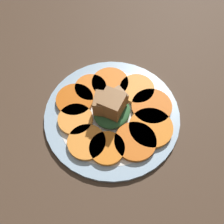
% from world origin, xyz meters
% --- Properties ---
extents(table_slab, '(1.20, 1.20, 0.02)m').
position_xyz_m(table_slab, '(0.00, 0.00, 0.01)').
color(table_slab, '#4C3828').
rests_on(table_slab, ground).
extents(plate, '(0.30, 0.30, 0.01)m').
position_xyz_m(plate, '(0.00, 0.00, 0.03)').
color(plate, '#99B7D1').
rests_on(plate, table_slab).
extents(carrot_slice_0, '(0.09, 0.09, 0.01)m').
position_xyz_m(carrot_slice_0, '(0.06, -0.07, 0.04)').
color(carrot_slice_0, orange).
rests_on(carrot_slice_0, plate).
extents(carrot_slice_1, '(0.08, 0.08, 0.01)m').
position_xyz_m(carrot_slice_1, '(0.08, -0.01, 0.04)').
color(carrot_slice_1, '#F9963A').
rests_on(carrot_slice_1, plate).
extents(carrot_slice_2, '(0.09, 0.09, 0.01)m').
position_xyz_m(carrot_slice_2, '(0.07, 0.05, 0.04)').
color(carrot_slice_2, orange).
rests_on(carrot_slice_2, plate).
extents(carrot_slice_3, '(0.07, 0.07, 0.01)m').
position_xyz_m(carrot_slice_3, '(0.03, 0.08, 0.04)').
color(carrot_slice_3, orange).
rests_on(carrot_slice_3, plate).
extents(carrot_slice_4, '(0.08, 0.08, 0.01)m').
position_xyz_m(carrot_slice_4, '(-0.02, 0.09, 0.04)').
color(carrot_slice_4, '#D55F13').
rests_on(carrot_slice_4, plate).
extents(carrot_slice_5, '(0.08, 0.08, 0.01)m').
position_xyz_m(carrot_slice_5, '(-0.06, 0.06, 0.04)').
color(carrot_slice_5, orange).
rests_on(carrot_slice_5, plate).
extents(carrot_slice_6, '(0.08, 0.08, 0.01)m').
position_xyz_m(carrot_slice_6, '(-0.09, 0.01, 0.04)').
color(carrot_slice_6, orange).
rests_on(carrot_slice_6, plate).
extents(carrot_slice_7, '(0.07, 0.07, 0.01)m').
position_xyz_m(carrot_slice_7, '(-0.08, -0.04, 0.04)').
color(carrot_slice_7, orange).
rests_on(carrot_slice_7, plate).
extents(carrot_slice_8, '(0.09, 0.09, 0.01)m').
position_xyz_m(carrot_slice_8, '(-0.03, -0.08, 0.04)').
color(carrot_slice_8, orange).
rests_on(carrot_slice_8, plate).
extents(carrot_slice_9, '(0.09, 0.09, 0.01)m').
position_xyz_m(carrot_slice_9, '(0.01, -0.09, 0.04)').
color(carrot_slice_9, orange).
rests_on(carrot_slice_9, plate).
extents(center_pile, '(0.09, 0.08, 0.07)m').
position_xyz_m(center_pile, '(0.00, 0.00, 0.06)').
color(center_pile, '#2D6033').
rests_on(center_pile, plate).
extents(fork, '(0.17, 0.03, 0.00)m').
position_xyz_m(fork, '(0.00, -0.07, 0.03)').
color(fork, '#B2B2B7').
rests_on(fork, plate).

